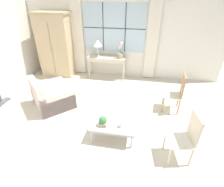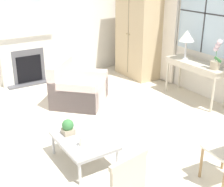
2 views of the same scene
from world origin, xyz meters
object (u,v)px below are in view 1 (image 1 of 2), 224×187
side_chair_wooden (177,91)px  armchair_upholstered (52,97)px  table_lamp (98,43)px  coffee_table (114,124)px  potted_plant_small (103,121)px  armoire (56,45)px  console_table (107,59)px  pillar_candle (122,124)px  potted_orchid (120,52)px  accent_chair_wooden (186,135)px

side_chair_wooden → armchair_upholstered: bearing=-172.9°
armchair_upholstered → side_chair_wooden: size_ratio=1.29×
table_lamp → side_chair_wooden: size_ratio=0.56×
coffee_table → potted_plant_small: size_ratio=4.29×
armoire → console_table: size_ratio=1.66×
table_lamp → coffee_table: (1.05, -2.84, -0.89)m
potted_plant_small → table_lamp: bearing=106.0°
potted_plant_small → armchair_upholstered: bearing=149.5°
potted_plant_small → armoire: bearing=128.7°
table_lamp → pillar_candle: size_ratio=3.89×
coffee_table → side_chair_wooden: bearing=41.5°
potted_orchid → potted_plant_small: size_ratio=2.55×
console_table → pillar_candle: size_ratio=8.78×
accent_chair_wooden → coffee_table: 1.41m
console_table → potted_plant_small: (0.55, -3.00, -0.20)m
armchair_upholstered → side_chair_wooden: 3.27m
accent_chair_wooden → armchair_upholstered: bearing=160.1°
pillar_candle → coffee_table: bearing=149.4°
potted_orchid → side_chair_wooden: size_ratio=0.53×
armoire → pillar_candle: armoire is taller
armchair_upholstered → table_lamp: bearing=68.4°
armchair_upholstered → coffee_table: armchair_upholstered is taller
armchair_upholstered → pillar_candle: (2.02, -0.94, 0.17)m
armoire → console_table: bearing=1.9°
armchair_upholstered → console_table: bearing=62.0°
table_lamp → coffee_table: bearing=-69.8°
accent_chair_wooden → coffee_table: size_ratio=1.08×
potted_orchid → pillar_candle: (0.47, -2.94, -0.53)m
armchair_upholstered → potted_plant_small: size_ratio=6.19×
coffee_table → table_lamp: bearing=110.2°
armoire → potted_orchid: (2.27, 0.01, -0.11)m
potted_orchid → potted_plant_small: bearing=-88.3°
pillar_candle → armchair_upholstered: bearing=154.9°
side_chair_wooden → accent_chair_wooden: side_chair_wooden is taller
armoire → accent_chair_wooden: (3.91, -3.14, -0.53)m
coffee_table → console_table: bearing=104.6°
potted_plant_small → coffee_table: bearing=33.0°
table_lamp → accent_chair_wooden: size_ratio=0.58×
armoire → console_table: (1.81, 0.06, -0.41)m
armchair_upholstered → potted_plant_small: armchair_upholstered is taller
potted_orchid → pillar_candle: bearing=-80.9°
coffee_table → potted_plant_small: potted_plant_small is taller
table_lamp → side_chair_wooden: table_lamp is taller
console_table → potted_orchid: 0.55m
armchair_upholstered → accent_chair_wooden: 3.41m
console_table → table_lamp: table_lamp is taller
console_table → side_chair_wooden: (2.15, -1.64, -0.10)m
coffee_table → potted_plant_small: 0.28m
coffee_table → pillar_candle: size_ratio=6.23×
coffee_table → potted_orchid: bearing=95.8°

